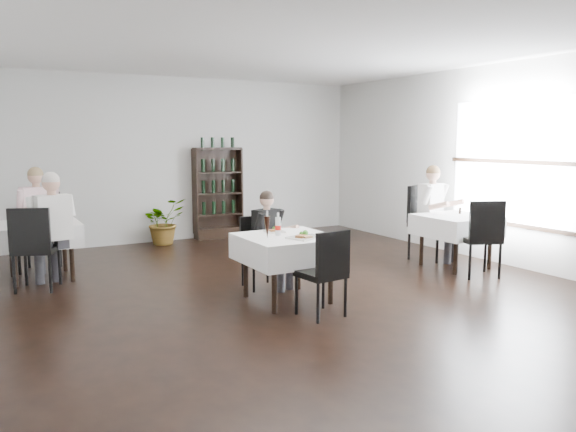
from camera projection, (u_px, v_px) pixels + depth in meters
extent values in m
plane|color=black|center=(309.00, 297.00, 6.73)|extent=(9.00, 9.00, 0.00)
plane|color=white|center=(310.00, 39.00, 6.32)|extent=(9.00, 9.00, 0.00)
plane|color=silver|center=(184.00, 159.00, 10.42)|extent=(7.00, 0.00, 7.00)
plane|color=silver|center=(513.00, 165.00, 8.22)|extent=(0.00, 9.00, 9.00)
cube|color=white|center=(513.00, 162.00, 8.20)|extent=(0.03, 2.20, 1.80)
cube|color=black|center=(508.00, 224.00, 8.32)|extent=(0.05, 2.30, 0.06)
cube|color=black|center=(219.00, 233.00, 10.74)|extent=(0.90, 0.28, 0.20)
cylinder|color=black|center=(274.00, 281.00, 6.04)|extent=(0.06, 0.06, 0.71)
cylinder|color=black|center=(246.00, 268.00, 6.68)|extent=(0.06, 0.06, 0.71)
cylinder|color=black|center=(331.00, 274.00, 6.40)|extent=(0.06, 0.06, 0.71)
cylinder|color=black|center=(299.00, 261.00, 7.03)|extent=(0.06, 0.06, 0.71)
cube|color=black|center=(287.00, 239.00, 6.49)|extent=(0.85, 0.85, 0.04)
cube|color=white|center=(287.00, 248.00, 6.50)|extent=(1.03, 1.03, 0.30)
cylinder|color=black|center=(15.00, 261.00, 7.08)|extent=(0.06, 0.06, 0.71)
cylinder|color=black|center=(11.00, 251.00, 7.67)|extent=(0.06, 0.06, 0.71)
cylinder|color=black|center=(72.00, 255.00, 7.41)|extent=(0.06, 0.06, 0.71)
cylinder|color=black|center=(64.00, 247.00, 8.00)|extent=(0.06, 0.06, 0.71)
cube|color=black|center=(39.00, 226.00, 7.49)|extent=(0.80, 0.80, 0.04)
cube|color=white|center=(40.00, 234.00, 7.50)|extent=(0.98, 0.98, 0.30)
cylinder|color=black|center=(456.00, 250.00, 7.79)|extent=(0.06, 0.06, 0.71)
cylinder|color=black|center=(422.00, 242.00, 8.38)|extent=(0.06, 0.06, 0.71)
cylinder|color=black|center=(490.00, 245.00, 8.12)|extent=(0.06, 0.06, 0.71)
cylinder|color=black|center=(455.00, 238.00, 8.70)|extent=(0.06, 0.06, 0.71)
cube|color=black|center=(456.00, 218.00, 8.20)|extent=(0.80, 0.80, 0.04)
cube|color=white|center=(456.00, 226.00, 8.21)|extent=(0.98, 0.98, 0.30)
imported|color=#245C1F|center=(164.00, 221.00, 10.04)|extent=(0.91, 0.84, 0.83)
cylinder|color=black|center=(254.00, 276.00, 6.90)|extent=(0.03, 0.03, 0.41)
cylinder|color=black|center=(243.00, 270.00, 7.21)|extent=(0.03, 0.03, 0.41)
cylinder|color=black|center=(280.00, 273.00, 7.06)|extent=(0.03, 0.03, 0.41)
cylinder|color=black|center=(268.00, 267.00, 7.37)|extent=(0.03, 0.03, 0.41)
cube|color=black|center=(261.00, 254.00, 7.10)|extent=(0.42, 0.42, 0.06)
cube|color=black|center=(255.00, 233.00, 7.23)|extent=(0.41, 0.06, 0.44)
cylinder|color=black|center=(323.00, 290.00, 6.24)|extent=(0.03, 0.03, 0.43)
cylinder|color=black|center=(345.00, 297.00, 5.94)|extent=(0.03, 0.03, 0.43)
cylinder|color=black|center=(296.00, 295.00, 6.03)|extent=(0.03, 0.03, 0.43)
cylinder|color=black|center=(318.00, 303.00, 5.73)|extent=(0.03, 0.03, 0.43)
cube|color=black|center=(321.00, 274.00, 5.95)|extent=(0.47, 0.47, 0.07)
cube|color=black|center=(333.00, 254.00, 5.76)|extent=(0.43, 0.09, 0.47)
cylinder|color=black|center=(19.00, 257.00, 7.79)|extent=(0.04, 0.04, 0.51)
cylinder|color=black|center=(29.00, 251.00, 8.22)|extent=(0.04, 0.04, 0.51)
cylinder|color=black|center=(52.00, 256.00, 7.85)|extent=(0.04, 0.04, 0.51)
cylinder|color=black|center=(60.00, 250.00, 8.28)|extent=(0.04, 0.04, 0.51)
cube|color=black|center=(39.00, 234.00, 8.00)|extent=(0.65, 0.65, 0.08)
cube|color=black|center=(42.00, 211.00, 8.18)|extent=(0.49, 0.23, 0.55)
cylinder|color=black|center=(60.00, 266.00, 7.27)|extent=(0.04, 0.04, 0.48)
cylinder|color=black|center=(50.00, 274.00, 6.86)|extent=(0.04, 0.04, 0.48)
cylinder|color=black|center=(26.00, 267.00, 7.22)|extent=(0.04, 0.04, 0.48)
cylinder|color=black|center=(14.00, 275.00, 6.81)|extent=(0.04, 0.04, 0.48)
cube|color=black|center=(36.00, 249.00, 7.00)|extent=(0.63, 0.63, 0.07)
cube|color=black|center=(29.00, 230.00, 6.75)|extent=(0.47, 0.23, 0.52)
cylinder|color=black|center=(437.00, 246.00, 8.50)|extent=(0.04, 0.04, 0.53)
cylinder|color=black|center=(409.00, 243.00, 8.77)|extent=(0.04, 0.04, 0.53)
cylinder|color=black|center=(448.00, 242.00, 8.87)|extent=(0.04, 0.04, 0.53)
cylinder|color=black|center=(421.00, 239.00, 9.14)|extent=(0.04, 0.04, 0.53)
cube|color=black|center=(429.00, 224.00, 8.78)|extent=(0.70, 0.70, 0.08)
cube|color=black|center=(416.00, 203.00, 8.88)|extent=(0.50, 0.27, 0.57)
cylinder|color=black|center=(485.00, 255.00, 7.97)|extent=(0.04, 0.04, 0.49)
cylinder|color=black|center=(500.00, 261.00, 7.55)|extent=(0.04, 0.04, 0.49)
cylinder|color=black|center=(457.00, 256.00, 7.91)|extent=(0.04, 0.04, 0.49)
cylinder|color=black|center=(470.00, 262.00, 7.50)|extent=(0.04, 0.04, 0.49)
cube|color=black|center=(479.00, 239.00, 7.69)|extent=(0.63, 0.63, 0.07)
cube|color=black|center=(487.00, 221.00, 7.44)|extent=(0.47, 0.23, 0.53)
cube|color=#3A3B42|center=(271.00, 252.00, 6.97)|extent=(0.25, 0.38, 0.12)
cylinder|color=#3A3B42|center=(281.00, 275.00, 6.91)|extent=(0.09, 0.09, 0.42)
cube|color=#3A3B42|center=(280.00, 250.00, 7.11)|extent=(0.25, 0.38, 0.12)
cylinder|color=#3A3B42|center=(290.00, 273.00, 7.05)|extent=(0.09, 0.09, 0.42)
cube|color=black|center=(266.00, 228.00, 7.10)|extent=(0.39, 0.31, 0.47)
cylinder|color=tan|center=(270.00, 233.00, 6.81)|extent=(0.16, 0.27, 0.13)
cylinder|color=tan|center=(290.00, 229.00, 7.11)|extent=(0.16, 0.27, 0.13)
sphere|color=tan|center=(267.00, 200.00, 7.04)|extent=(0.18, 0.18, 0.18)
sphere|color=black|center=(267.00, 198.00, 7.04)|extent=(0.18, 0.18, 0.18)
cube|color=#3A3B42|center=(35.00, 232.00, 7.91)|extent=(0.23, 0.45, 0.14)
cylinder|color=#3A3B42|center=(41.00, 257.00, 7.81)|extent=(0.11, 0.11, 0.50)
cube|color=#3A3B42|center=(50.00, 231.00, 8.04)|extent=(0.23, 0.45, 0.14)
cylinder|color=#3A3B42|center=(56.00, 255.00, 7.95)|extent=(0.11, 0.11, 0.50)
cube|color=beige|center=(37.00, 206.00, 8.08)|extent=(0.45, 0.30, 0.57)
cylinder|color=tan|center=(25.00, 211.00, 7.72)|extent=(0.14, 0.33, 0.16)
cylinder|color=tan|center=(60.00, 208.00, 8.02)|extent=(0.14, 0.33, 0.16)
sphere|color=tan|center=(36.00, 176.00, 8.00)|extent=(0.22, 0.22, 0.22)
sphere|color=olive|center=(35.00, 174.00, 8.00)|extent=(0.22, 0.22, 0.22)
cube|color=#3A3B42|center=(58.00, 241.00, 7.23)|extent=(0.22, 0.45, 0.14)
cylinder|color=#3A3B42|center=(55.00, 263.00, 7.42)|extent=(0.11, 0.11, 0.50)
cube|color=#3A3B42|center=(42.00, 243.00, 7.11)|extent=(0.22, 0.45, 0.14)
cylinder|color=#3A3B42|center=(39.00, 265.00, 7.29)|extent=(0.11, 0.11, 0.50)
cube|color=white|center=(53.00, 217.00, 6.97)|extent=(0.44, 0.29, 0.56)
cylinder|color=tan|center=(66.00, 215.00, 7.34)|extent=(0.14, 0.33, 0.16)
cylinder|color=tan|center=(27.00, 218.00, 7.04)|extent=(0.14, 0.33, 0.16)
sphere|color=tan|center=(51.00, 183.00, 6.93)|extent=(0.21, 0.21, 0.21)
sphere|color=beige|center=(51.00, 180.00, 6.93)|extent=(0.21, 0.21, 0.21)
cube|color=#3A3B42|center=(438.00, 225.00, 8.57)|extent=(0.25, 0.45, 0.14)
cylinder|color=#3A3B42|center=(448.00, 247.00, 8.48)|extent=(0.11, 0.11, 0.50)
cube|color=#3A3B42|center=(445.00, 224.00, 8.71)|extent=(0.25, 0.45, 0.14)
cylinder|color=#3A3B42|center=(455.00, 246.00, 8.62)|extent=(0.11, 0.11, 0.50)
cube|color=white|center=(431.00, 202.00, 8.73)|extent=(0.45, 0.33, 0.56)
cylinder|color=tan|center=(439.00, 206.00, 8.37)|extent=(0.16, 0.33, 0.16)
cylinder|color=tan|center=(455.00, 203.00, 8.70)|extent=(0.16, 0.33, 0.16)
sphere|color=tan|center=(433.00, 174.00, 8.66)|extent=(0.21, 0.21, 0.21)
sphere|color=brown|center=(433.00, 172.00, 8.65)|extent=(0.21, 0.21, 0.21)
cube|color=white|center=(274.00, 231.00, 6.73)|extent=(0.26, 0.26, 0.02)
cube|color=brown|center=(273.00, 230.00, 6.70)|extent=(0.09, 0.07, 0.02)
sphere|color=#34731E|center=(277.00, 228.00, 6.78)|extent=(0.05, 0.05, 0.05)
cube|color=#895E3E|center=(278.00, 231.00, 6.69)|extent=(0.10, 0.09, 0.02)
cube|color=white|center=(302.00, 238.00, 6.28)|extent=(0.35, 0.35, 0.02)
cube|color=brown|center=(301.00, 236.00, 6.24)|extent=(0.14, 0.13, 0.03)
sphere|color=#34731E|center=(305.00, 233.00, 6.35)|extent=(0.07, 0.07, 0.07)
cube|color=#895E3E|center=(307.00, 237.00, 6.23)|extent=(0.10, 0.08, 0.02)
cone|color=black|center=(267.00, 227.00, 6.28)|extent=(0.07, 0.07, 0.25)
cylinder|color=silver|center=(267.00, 213.00, 6.26)|extent=(0.02, 0.02, 0.06)
cone|color=#BC8930|center=(267.00, 227.00, 6.43)|extent=(0.06, 0.06, 0.21)
cylinder|color=silver|center=(267.00, 216.00, 6.41)|extent=(0.02, 0.02, 0.05)
cylinder|color=silver|center=(278.00, 226.00, 6.48)|extent=(0.06, 0.06, 0.21)
cylinder|color=red|center=(278.00, 228.00, 6.49)|extent=(0.07, 0.07, 0.05)
cylinder|color=silver|center=(278.00, 215.00, 6.46)|extent=(0.03, 0.03, 0.05)
cube|color=black|center=(311.00, 236.00, 6.42)|extent=(0.25, 0.23, 0.01)
cylinder|color=silver|center=(309.00, 235.00, 6.41)|extent=(0.10, 0.22, 0.01)
cylinder|color=silver|center=(313.00, 235.00, 6.43)|extent=(0.11, 0.21, 0.01)
cylinder|color=black|center=(460.00, 211.00, 8.37)|extent=(0.04, 0.04, 0.09)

